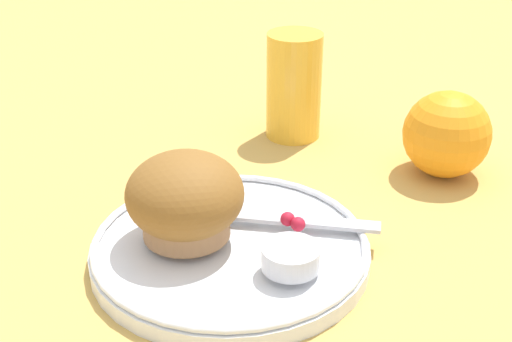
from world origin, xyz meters
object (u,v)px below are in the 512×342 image
butter_knife (278,219)px  orange_fruit (447,134)px  muffin (185,199)px  juice_glass (294,86)px

butter_knife → orange_fruit: bearing=45.9°
muffin → juice_glass: (-0.10, 0.24, 0.01)m
butter_knife → muffin: bearing=-154.5°
orange_fruit → juice_glass: juice_glass is taller
butter_knife → orange_fruit: size_ratio=1.73×
butter_knife → orange_fruit: orange_fruit is taller
butter_knife → juice_glass: 0.22m
juice_glass → muffin: bearing=-67.7°
orange_fruit → juice_glass: bearing=-167.5°
butter_knife → orange_fruit: 0.21m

